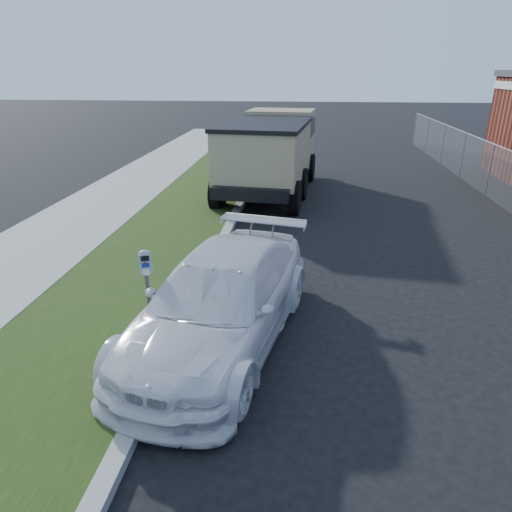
# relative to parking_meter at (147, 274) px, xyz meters

# --- Properties ---
(ground) EXTENTS (120.00, 120.00, 0.00)m
(ground) POSITION_rel_parking_meter_xyz_m (3.01, 0.39, -1.20)
(ground) COLOR black
(ground) RESTS_ON ground
(streetside) EXTENTS (6.12, 50.00, 0.15)m
(streetside) POSITION_rel_parking_meter_xyz_m (-2.55, 2.39, -1.13)
(streetside) COLOR gray
(streetside) RESTS_ON ground
(parking_meter) EXTENTS (0.23, 0.19, 1.46)m
(parking_meter) POSITION_rel_parking_meter_xyz_m (0.00, 0.00, 0.00)
(parking_meter) COLOR #3F4247
(parking_meter) RESTS_ON ground
(white_wagon) EXTENTS (3.08, 5.42, 1.48)m
(white_wagon) POSITION_rel_parking_meter_xyz_m (1.16, 0.13, -0.46)
(white_wagon) COLOR silver
(white_wagon) RESTS_ON ground
(dump_truck) EXTENTS (3.41, 7.20, 2.73)m
(dump_truck) POSITION_rel_parking_meter_xyz_m (1.28, 10.26, 0.34)
(dump_truck) COLOR black
(dump_truck) RESTS_ON ground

